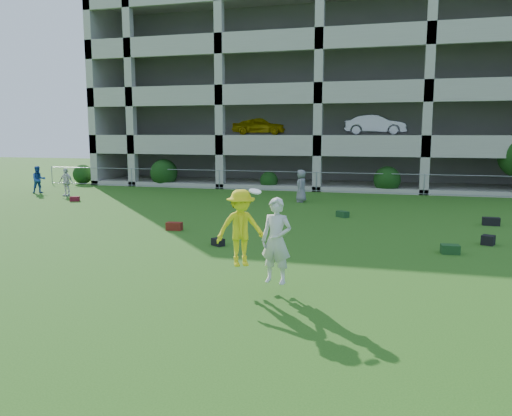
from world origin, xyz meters
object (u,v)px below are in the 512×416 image
(bystander_b, at_px, (66,182))
(frisbee_contest, at_px, (252,232))
(bystander_a, at_px, (39,180))
(crate_d, at_px, (488,240))
(parking_garage, at_px, (335,97))
(bystander_c, at_px, (301,186))

(bystander_b, bearing_deg, frisbee_contest, -35.40)
(bystander_a, distance_m, crate_d, 23.83)
(parking_garage, bearing_deg, bystander_b, -132.39)
(bystander_b, height_order, bystander_c, bystander_c)
(crate_d, bearing_deg, bystander_a, 160.70)
(bystander_b, bearing_deg, parking_garage, 55.22)
(crate_d, bearing_deg, frisbee_contest, -133.19)
(bystander_a, relative_size, bystander_b, 1.02)
(bystander_c, relative_size, frisbee_contest, 0.80)
(frisbee_contest, bearing_deg, crate_d, 46.81)
(bystander_a, bearing_deg, crate_d, -69.27)
(frisbee_contest, relative_size, parking_garage, 0.07)
(bystander_c, height_order, crate_d, bystander_c)
(bystander_c, bearing_deg, crate_d, 33.64)
(bystander_b, xyz_separation_m, crate_d, (20.10, -7.08, -0.62))
(parking_garage, bearing_deg, crate_d, -71.39)
(bystander_c, relative_size, crate_d, 4.64)
(bystander_a, height_order, frisbee_contest, frisbee_contest)
(bystander_c, xyz_separation_m, frisbee_contest, (1.42, -14.30, 0.49))
(bystander_b, xyz_separation_m, parking_garage, (12.94, 14.18, 5.25))
(bystander_c, xyz_separation_m, crate_d, (7.27, -8.08, -0.66))
(crate_d, relative_size, parking_garage, 0.01)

